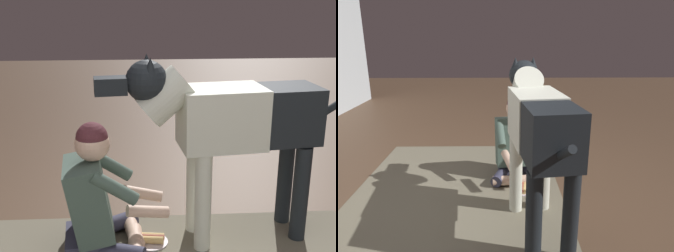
# 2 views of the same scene
# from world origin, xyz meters

# --- Properties ---
(ground_plane) EXTENTS (15.44, 15.44, 0.00)m
(ground_plane) POSITION_xyz_m (0.00, 0.00, 0.00)
(ground_plane) COLOR brown
(area_rug) EXTENTS (2.56, 1.90, 0.01)m
(area_rug) POSITION_xyz_m (0.12, 0.16, 0.00)
(area_rug) COLOR #6C6653
(area_rug) RESTS_ON ground
(person_sitting_on_floor) EXTENTS (0.68, 0.57, 0.85)m
(person_sitting_on_floor) POSITION_xyz_m (0.54, -0.40, 0.35)
(person_sitting_on_floor) COLOR #34344A
(person_sitting_on_floor) RESTS_ON ground
(large_dog) EXTENTS (1.56, 0.43, 1.23)m
(large_dog) POSITION_xyz_m (-0.30, -0.50, 0.79)
(large_dog) COLOR silver
(large_dog) RESTS_ON ground
(hot_dog_on_plate) EXTENTS (0.22, 0.22, 0.06)m
(hot_dog_on_plate) POSITION_xyz_m (0.20, -0.44, 0.03)
(hot_dog_on_plate) COLOR silver
(hot_dog_on_plate) RESTS_ON ground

